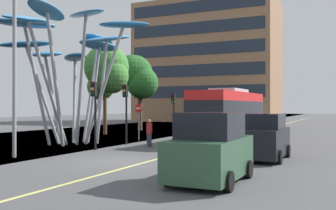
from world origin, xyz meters
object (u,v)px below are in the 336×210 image
at_px(leaf_sculpture, 71,45).
at_px(car_parked_mid, 264,138).
at_px(traffic_light_opposite, 188,102).
at_px(traffic_light_kerb_far, 126,101).
at_px(street_lamp, 20,51).
at_px(no_entry_sign, 139,116).
at_px(red_bus, 229,113).
at_px(traffic_light_kerb_near, 94,101).
at_px(pedestrian, 149,133).
at_px(car_parked_near, 210,150).
at_px(traffic_light_island_mid, 173,105).

distance_m(leaf_sculpture, car_parked_mid, 14.17).
bearing_deg(leaf_sculpture, traffic_light_opposite, 71.21).
relative_size(traffic_light_kerb_far, street_lamp, 0.48).
relative_size(leaf_sculpture, car_parked_mid, 2.70).
bearing_deg(leaf_sculpture, no_entry_sign, 54.44).
bearing_deg(no_entry_sign, red_bus, 18.76).
height_order(traffic_light_kerb_near, pedestrian, traffic_light_kerb_near).
bearing_deg(street_lamp, traffic_light_kerb_far, 81.23).
xyz_separation_m(leaf_sculpture, no_entry_sign, (2.83, 3.95, -4.69)).
distance_m(traffic_light_opposite, car_parked_near, 21.45).
bearing_deg(no_entry_sign, pedestrian, -53.61).
relative_size(traffic_light_island_mid, pedestrian, 2.09).
bearing_deg(street_lamp, car_parked_near, -10.83).
xyz_separation_m(red_bus, car_parked_mid, (4.03, -8.45, -0.99)).
distance_m(traffic_light_kerb_far, traffic_light_opposite, 10.05).
bearing_deg(leaf_sculpture, car_parked_near, -34.73).
bearing_deg(no_entry_sign, street_lamp, -92.44).
height_order(leaf_sculpture, pedestrian, leaf_sculpture).
distance_m(leaf_sculpture, traffic_light_kerb_far, 5.18).
bearing_deg(car_parked_mid, traffic_light_island_mid, 129.88).
relative_size(car_parked_mid, pedestrian, 2.42).
relative_size(red_bus, traffic_light_island_mid, 2.93).
distance_m(traffic_light_island_mid, no_entry_sign, 5.17).
relative_size(red_bus, traffic_light_opposite, 2.65).
distance_m(red_bus, street_lamp, 14.53).
bearing_deg(car_parked_mid, pedestrian, 160.39).
height_order(traffic_light_opposite, pedestrian, traffic_light_opposite).
height_order(car_parked_mid, no_entry_sign, no_entry_sign).
xyz_separation_m(leaf_sculpture, car_parked_near, (12.37, -8.58, -5.37)).
bearing_deg(car_parked_mid, street_lamp, -158.17).
xyz_separation_m(traffic_light_kerb_far, street_lamp, (-1.17, -7.61, 2.27)).
bearing_deg(red_bus, traffic_light_opposite, 135.60).
height_order(car_parked_near, street_lamp, street_lamp).
bearing_deg(traffic_light_island_mid, traffic_light_opposite, 76.12).
xyz_separation_m(traffic_light_opposite, car_parked_near, (8.64, -19.56, -1.73)).
distance_m(red_bus, leaf_sculpture, 11.56).
bearing_deg(traffic_light_opposite, traffic_light_kerb_far, -91.09).
bearing_deg(traffic_light_island_mid, pedestrian, -74.93).
bearing_deg(traffic_light_opposite, traffic_light_island_mid, -103.88).
xyz_separation_m(traffic_light_opposite, pedestrian, (1.92, -10.88, -1.93)).
distance_m(traffic_light_kerb_far, car_parked_near, 13.09).
xyz_separation_m(leaf_sculpture, traffic_light_kerb_far, (3.55, 0.94, -3.66)).
distance_m(leaf_sculpture, no_entry_sign, 6.75).
xyz_separation_m(leaf_sculpture, traffic_light_island_mid, (3.26, 9.04, -3.89)).
bearing_deg(leaf_sculpture, pedestrian, 1.04).
xyz_separation_m(traffic_light_island_mid, no_entry_sign, (-0.43, -5.09, -0.80)).
distance_m(traffic_light_opposite, car_parked_mid, 16.35).
bearing_deg(street_lamp, leaf_sculpture, 109.59).
relative_size(car_parked_near, car_parked_mid, 0.96).
bearing_deg(street_lamp, traffic_light_opposite, 85.58).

